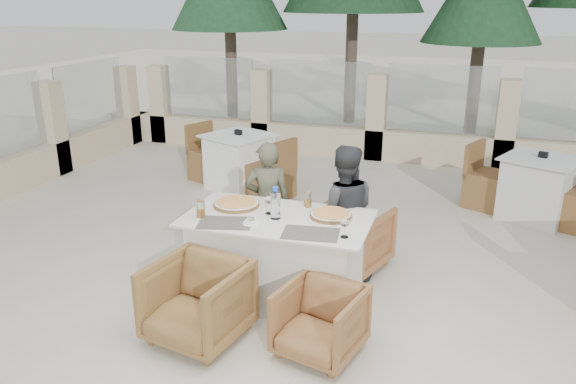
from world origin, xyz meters
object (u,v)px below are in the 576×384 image
(beer_glass_right, at_px, (308,200))
(diner_right, at_px, (343,213))
(wine_glass_centre, at_px, (269,204))
(water_bottle, at_px, (275,203))
(pizza_left, at_px, (236,203))
(bg_table_b, at_px, (538,188))
(diner_left, at_px, (268,203))
(armchair_far_right, at_px, (351,237))
(bg_table_a, at_px, (239,162))
(pizza_right, at_px, (331,215))
(wine_glass_corner, at_px, (345,226))
(armchair_far_left, at_px, (265,231))
(armchair_near_left, at_px, (197,302))
(olive_dish, at_px, (251,221))
(beer_glass_left, at_px, (201,209))
(dining_table, at_px, (278,258))
(armchair_near_right, at_px, (320,321))

(beer_glass_right, xyz_separation_m, diner_right, (0.27, 0.24, -0.18))
(wine_glass_centre, height_order, beer_glass_right, wine_glass_centre)
(water_bottle, relative_size, beer_glass_right, 2.12)
(pizza_left, distance_m, bg_table_b, 3.86)
(pizza_left, height_order, diner_left, diner_left)
(wine_glass_centre, height_order, armchair_far_right, wine_glass_centre)
(bg_table_a, bearing_deg, water_bottle, -38.36)
(pizza_right, xyz_separation_m, wine_glass_corner, (0.20, -0.39, 0.07))
(armchair_far_left, bearing_deg, armchair_near_left, 97.14)
(armchair_far_left, height_order, diner_left, diner_left)
(bg_table_b, bearing_deg, diner_right, -107.29)
(beer_glass_right, bearing_deg, bg_table_b, 47.82)
(water_bottle, bearing_deg, armchair_near_left, -116.10)
(olive_dish, relative_size, bg_table_b, 0.07)
(beer_glass_left, relative_size, olive_dish, 1.33)
(pizza_left, xyz_separation_m, olive_dish, (0.28, -0.36, -0.01))
(armchair_far_left, bearing_deg, beer_glass_left, 83.76)
(armchair_near_left, relative_size, diner_left, 0.57)
(olive_dish, xyz_separation_m, bg_table_b, (2.54, 2.96, -0.41))
(dining_table, bearing_deg, bg_table_b, 49.19)
(armchair_near_left, bearing_deg, olive_dish, 80.51)
(dining_table, bearing_deg, olive_dish, -127.22)
(armchair_far_left, distance_m, bg_table_b, 3.41)
(dining_table, bearing_deg, diner_right, 51.40)
(bg_table_a, bearing_deg, pizza_right, -29.96)
(beer_glass_right, relative_size, diner_right, 0.10)
(wine_glass_centre, bearing_deg, diner_left, 110.90)
(diner_left, relative_size, diner_right, 0.95)
(pizza_left, height_order, beer_glass_left, beer_glass_left)
(dining_table, bearing_deg, armchair_near_right, -51.03)
(wine_glass_centre, height_order, armchair_far_left, wine_glass_centre)
(armchair_near_left, xyz_separation_m, bg_table_a, (-1.11, 3.55, 0.06))
(pizza_right, distance_m, beer_glass_right, 0.32)
(water_bottle, height_order, olive_dish, water_bottle)
(dining_table, distance_m, armchair_far_right, 0.93)
(diner_right, bearing_deg, armchair_near_right, 80.39)
(diner_left, height_order, bg_table_b, diner_left)
(water_bottle, height_order, diner_left, diner_left)
(olive_dish, bearing_deg, dining_table, 52.78)
(water_bottle, height_order, armchair_near_right, water_bottle)
(wine_glass_centre, xyz_separation_m, diner_right, (0.55, 0.51, -0.21))
(pizza_left, xyz_separation_m, diner_right, (0.90, 0.42, -0.14))
(beer_glass_right, height_order, diner_left, diner_left)
(dining_table, distance_m, pizza_left, 0.62)
(wine_glass_corner, bearing_deg, armchair_near_right, -98.40)
(water_bottle, relative_size, wine_glass_corner, 1.55)
(pizza_right, xyz_separation_m, armchair_near_left, (-0.82, -0.95, -0.47))
(pizza_right, bearing_deg, olive_dish, -149.59)
(beer_glass_left, bearing_deg, armchair_far_left, 77.50)
(water_bottle, height_order, bg_table_b, water_bottle)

